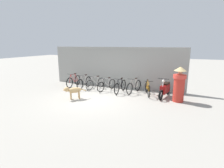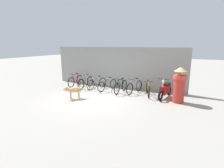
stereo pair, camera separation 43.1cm
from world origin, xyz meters
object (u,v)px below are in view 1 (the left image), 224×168
at_px(bicycle_2, 96,83).
at_px(bicycle_4, 120,86).
at_px(bicycle_0, 74,81).
at_px(bicycle_3, 107,85).
at_px(bicycle_5, 134,87).
at_px(person_in_robes, 179,84).
at_px(bicycle_1, 84,83).
at_px(stray_dog, 73,90).
at_px(motorcycle, 165,89).
at_px(bicycle_6, 148,89).

bearing_deg(bicycle_2, bicycle_4, 100.62).
height_order(bicycle_0, bicycle_3, bicycle_0).
bearing_deg(bicycle_5, bicycle_4, -56.73).
distance_m(bicycle_4, person_in_robes, 3.37).
bearing_deg(bicycle_1, bicycle_0, -100.03).
bearing_deg(person_in_robes, bicycle_0, -42.49).
height_order(bicycle_0, bicycle_1, bicycle_0).
height_order(bicycle_1, bicycle_2, bicycle_1).
bearing_deg(stray_dog, person_in_robes, 153.64).
distance_m(bicycle_1, motorcycle, 5.09).
relative_size(bicycle_0, motorcycle, 0.92).
bearing_deg(bicycle_3, bicycle_4, 98.97).
bearing_deg(bicycle_5, stray_dog, -32.05).
height_order(bicycle_0, bicycle_2, bicycle_0).
distance_m(bicycle_1, bicycle_4, 2.52).
height_order(bicycle_5, person_in_robes, person_in_robes).
xyz_separation_m(bicycle_3, bicycle_6, (2.58, -0.03, 0.02)).
relative_size(bicycle_1, person_in_robes, 0.97).
bearing_deg(person_in_robes, stray_dog, -17.93).
bearing_deg(bicycle_2, stray_dog, 16.95).
relative_size(bicycle_0, bicycle_5, 1.02).
height_order(bicycle_4, person_in_robes, person_in_robes).
distance_m(bicycle_3, bicycle_4, 0.96).
xyz_separation_m(bicycle_2, bicycle_6, (3.41, -0.12, 0.01)).
bearing_deg(bicycle_3, bicycle_5, 111.11).
bearing_deg(bicycle_1, bicycle_2, 106.14).
relative_size(bicycle_1, motorcycle, 0.94).
xyz_separation_m(bicycle_0, bicycle_1, (0.94, -0.17, -0.00)).
xyz_separation_m(bicycle_3, motorcycle, (3.53, -0.09, 0.09)).
xyz_separation_m(bicycle_3, stray_dog, (-0.84, -2.35, 0.14)).
xyz_separation_m(bicycle_0, person_in_robes, (6.75, -0.64, 0.54)).
distance_m(bicycle_3, stray_dog, 2.50).
bearing_deg(bicycle_1, bicycle_5, 95.07).
bearing_deg(bicycle_0, stray_dog, 33.06).
height_order(bicycle_6, stray_dog, bicycle_6).
xyz_separation_m(bicycle_5, person_in_robes, (2.53, -0.75, 0.55)).
bearing_deg(stray_dog, bicycle_4, -174.17).
bearing_deg(bicycle_6, bicycle_2, -111.51).
distance_m(bicycle_3, person_in_robes, 4.32).
relative_size(bicycle_2, bicycle_3, 0.97).
xyz_separation_m(bicycle_2, stray_dog, (-0.01, -2.45, 0.13)).
distance_m(bicycle_0, bicycle_4, 3.46).
bearing_deg(bicycle_0, bicycle_2, 89.73).
distance_m(bicycle_4, bicycle_6, 1.63).
distance_m(motorcycle, stray_dog, 4.92).
height_order(bicycle_0, bicycle_5, bicycle_0).
bearing_deg(bicycle_0, bicycle_6, 87.48).
bearing_deg(motorcycle, person_in_robes, 65.54).
relative_size(bicycle_5, motorcycle, 0.90).
bearing_deg(bicycle_6, stray_dog, -75.29).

